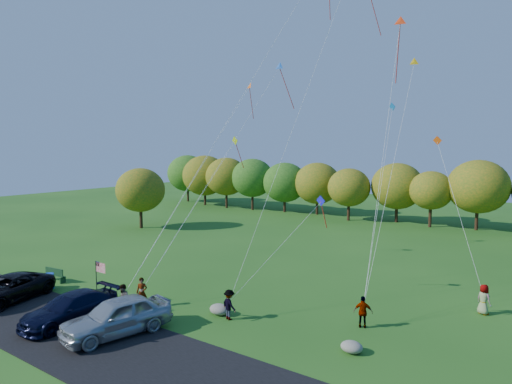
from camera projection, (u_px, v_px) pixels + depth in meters
ground at (151, 315)px, 25.48m from camera, size 140.00×140.00×0.00m
asphalt_lane at (88, 339)px, 22.24m from camera, size 44.00×6.00×0.06m
treeline at (393, 185)px, 53.92m from camera, size 76.24×28.19×8.47m
minivan_dark at (8, 289)px, 27.52m from camera, size 3.95×6.05×1.55m
minivan_navy at (70, 309)px, 24.12m from camera, size 2.20×5.35×1.55m
minivan_silver at (117, 316)px, 22.60m from camera, size 3.33×5.82×1.87m
flyer_a at (142, 292)px, 26.70m from camera, size 0.76×0.71×1.74m
flyer_b at (123, 299)px, 25.55m from camera, size 1.04×1.02×1.70m
flyer_c at (229, 305)px, 24.76m from camera, size 1.20×0.90×1.65m
flyer_d at (363, 312)px, 23.63m from camera, size 1.06×0.74×1.67m
flyer_e at (484, 299)px, 25.54m from camera, size 0.99×0.89×1.70m
park_bench at (55, 274)px, 31.73m from camera, size 1.77×0.54×0.98m
trash_barrel at (49, 281)px, 30.16m from camera, size 0.67×0.67×1.01m
flag_assembly at (99, 272)px, 27.41m from camera, size 0.93×0.60×2.51m
boulder_near at (219, 309)px, 25.51m from camera, size 1.20×0.94×0.60m
boulder_far at (352, 347)px, 20.80m from camera, size 1.03×0.86×0.54m
kites_aloft at (338, 12)px, 32.96m from camera, size 16.96×7.62×19.06m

